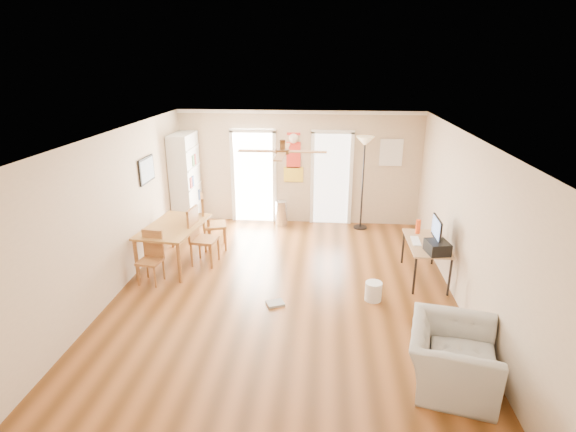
# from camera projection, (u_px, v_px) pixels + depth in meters

# --- Properties ---
(floor) EXTENTS (7.00, 7.00, 0.00)m
(floor) POSITION_uv_depth(u_px,v_px,m) (285.00, 294.00, 7.34)
(floor) COLOR brown
(floor) RESTS_ON ground
(ceiling) EXTENTS (5.50, 7.00, 0.00)m
(ceiling) POSITION_uv_depth(u_px,v_px,m) (284.00, 136.00, 6.48)
(ceiling) COLOR silver
(ceiling) RESTS_ON floor
(wall_back) EXTENTS (5.50, 0.04, 2.60)m
(wall_back) POSITION_uv_depth(u_px,v_px,m) (299.00, 168.00, 10.20)
(wall_back) COLOR beige
(wall_back) RESTS_ON floor
(wall_front) EXTENTS (5.50, 0.04, 2.60)m
(wall_front) POSITION_uv_depth(u_px,v_px,m) (244.00, 365.00, 3.62)
(wall_front) COLOR beige
(wall_front) RESTS_ON floor
(wall_left) EXTENTS (0.04, 7.00, 2.60)m
(wall_left) POSITION_uv_depth(u_px,v_px,m) (114.00, 215.00, 7.13)
(wall_left) COLOR beige
(wall_left) RESTS_ON floor
(wall_right) EXTENTS (0.04, 7.00, 2.60)m
(wall_right) POSITION_uv_depth(u_px,v_px,m) (467.00, 225.00, 6.68)
(wall_right) COLOR beige
(wall_right) RESTS_ON floor
(crown_molding) EXTENTS (5.50, 7.00, 0.08)m
(crown_molding) POSITION_uv_depth(u_px,v_px,m) (284.00, 139.00, 6.49)
(crown_molding) COLOR white
(crown_molding) RESTS_ON wall_back
(kitchen_doorway) EXTENTS (0.90, 0.10, 2.10)m
(kitchen_doorway) POSITION_uv_depth(u_px,v_px,m) (254.00, 178.00, 10.35)
(kitchen_doorway) COLOR white
(kitchen_doorway) RESTS_ON wall_back
(bathroom_doorway) EXTENTS (0.80, 0.10, 2.10)m
(bathroom_doorway) POSITION_uv_depth(u_px,v_px,m) (331.00, 179.00, 10.20)
(bathroom_doorway) COLOR white
(bathroom_doorway) RESTS_ON wall_back
(wall_decal) EXTENTS (0.46, 0.03, 1.10)m
(wall_decal) POSITION_uv_depth(u_px,v_px,m) (293.00, 157.00, 10.10)
(wall_decal) COLOR red
(wall_decal) RESTS_ON wall_back
(ac_grille) EXTENTS (0.50, 0.04, 0.60)m
(ac_grille) POSITION_uv_depth(u_px,v_px,m) (391.00, 152.00, 9.87)
(ac_grille) COLOR white
(ac_grille) RESTS_ON wall_back
(framed_poster) EXTENTS (0.04, 0.66, 0.48)m
(framed_poster) POSITION_uv_depth(u_px,v_px,m) (147.00, 170.00, 8.31)
(framed_poster) COLOR black
(framed_poster) RESTS_ON wall_left
(ceiling_fan) EXTENTS (1.24, 1.24, 0.20)m
(ceiling_fan) POSITION_uv_depth(u_px,v_px,m) (282.00, 151.00, 6.25)
(ceiling_fan) COLOR #593819
(ceiling_fan) RESTS_ON ceiling
(bookshelf) EXTENTS (0.43, 0.96, 2.14)m
(bookshelf) POSITION_uv_depth(u_px,v_px,m) (186.00, 181.00, 9.98)
(bookshelf) COLOR silver
(bookshelf) RESTS_ON floor
(dining_table) EXTENTS (1.09, 1.63, 0.77)m
(dining_table) POSITION_uv_depth(u_px,v_px,m) (175.00, 245.00, 8.31)
(dining_table) COLOR olive
(dining_table) RESTS_ON floor
(dining_chair_right_a) EXTENTS (0.57, 0.57, 1.11)m
(dining_chair_right_a) POSITION_uv_depth(u_px,v_px,m) (214.00, 222.00, 8.96)
(dining_chair_right_a) COLOR #A16D34
(dining_chair_right_a) RESTS_ON floor
(dining_chair_right_b) EXTENTS (0.49, 0.49, 1.08)m
(dining_chair_right_b) POSITION_uv_depth(u_px,v_px,m) (204.00, 237.00, 8.26)
(dining_chair_right_b) COLOR #9A6631
(dining_chair_right_b) RESTS_ON floor
(dining_chair_near) EXTENTS (0.42, 0.42, 0.90)m
(dining_chair_near) POSITION_uv_depth(u_px,v_px,m) (150.00, 259.00, 7.57)
(dining_chair_near) COLOR #A47535
(dining_chair_near) RESTS_ON floor
(trash_can) EXTENTS (0.31, 0.31, 0.59)m
(trash_can) POSITION_uv_depth(u_px,v_px,m) (281.00, 213.00, 10.27)
(trash_can) COLOR #B6B7B9
(trash_can) RESTS_ON floor
(torchiere_lamp) EXTENTS (0.48, 0.48, 2.09)m
(torchiere_lamp) POSITION_uv_depth(u_px,v_px,m) (363.00, 184.00, 9.86)
(torchiere_lamp) COLOR black
(torchiere_lamp) RESTS_ON floor
(computer_desk) EXTENTS (0.64, 1.27, 0.68)m
(computer_desk) POSITION_uv_depth(u_px,v_px,m) (425.00, 260.00, 7.76)
(computer_desk) COLOR #A87C5B
(computer_desk) RESTS_ON floor
(imac) EXTENTS (0.11, 0.56, 0.52)m
(imac) POSITION_uv_depth(u_px,v_px,m) (436.00, 233.00, 7.36)
(imac) COLOR black
(imac) RESTS_ON computer_desk
(keyboard) EXTENTS (0.16, 0.42, 0.02)m
(keyboard) POSITION_uv_depth(u_px,v_px,m) (416.00, 241.00, 7.68)
(keyboard) COLOR white
(keyboard) RESTS_ON computer_desk
(printer) EXTENTS (0.39, 0.43, 0.20)m
(printer) POSITION_uv_depth(u_px,v_px,m) (437.00, 247.00, 7.19)
(printer) COLOR black
(printer) RESTS_ON computer_desk
(orange_bottle) EXTENTS (0.10, 0.10, 0.26)m
(orange_bottle) POSITION_uv_depth(u_px,v_px,m) (418.00, 227.00, 8.00)
(orange_bottle) COLOR #FE4E16
(orange_bottle) RESTS_ON computer_desk
(wastebasket_a) EXTENTS (0.30, 0.30, 0.31)m
(wastebasket_a) POSITION_uv_depth(u_px,v_px,m) (373.00, 291.00, 7.10)
(wastebasket_a) COLOR silver
(wastebasket_a) RESTS_ON floor
(floor_cloth) EXTENTS (0.33, 0.30, 0.04)m
(floor_cloth) POSITION_uv_depth(u_px,v_px,m) (275.00, 303.00, 7.01)
(floor_cloth) COLOR #979692
(floor_cloth) RESTS_ON floor
(armchair) EXTENTS (1.21, 1.31, 0.73)m
(armchair) POSITION_uv_depth(u_px,v_px,m) (452.00, 358.00, 5.19)
(armchair) COLOR #A5A6A0
(armchair) RESTS_ON floor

